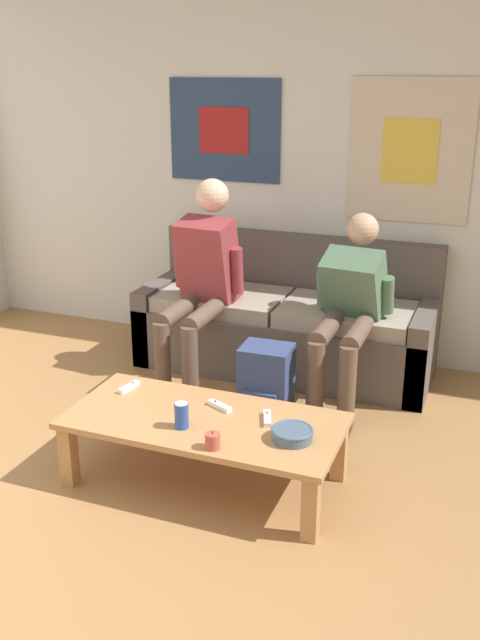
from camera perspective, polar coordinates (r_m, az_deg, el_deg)
ground_plane at (r=3.07m, az=-14.62°, el=-20.02°), size 18.00×18.00×0.00m
wall_back at (r=4.91m, az=3.27°, el=12.10°), size 10.00×0.07×2.55m
couch at (r=4.76m, az=3.76°, el=-0.44°), size 1.92×0.73×0.85m
coffee_table at (r=3.45m, az=-2.87°, el=-8.57°), size 1.32×0.62×0.34m
person_seated_adult at (r=4.44m, az=-3.11°, el=3.47°), size 0.47×0.87×1.27m
person_seated_teen at (r=4.20m, az=8.73°, el=1.18°), size 0.47×0.93×1.10m
backpack at (r=4.05m, az=2.06°, el=-5.30°), size 0.29×0.27×0.45m
ceramic_bowl at (r=3.24m, az=4.20°, el=-9.04°), size 0.19×0.19×0.06m
pillar_candle at (r=3.16m, az=-2.20°, el=-9.65°), size 0.07×0.07×0.08m
drink_can_blue at (r=3.33m, az=-4.70°, el=-7.61°), size 0.07×0.07×0.12m
game_controller_near_left at (r=3.51m, az=-1.64°, el=-6.88°), size 0.14×0.09×0.03m
game_controller_near_right at (r=3.40m, az=2.20°, el=-7.87°), size 0.08×0.15×0.03m
game_controller_far_center at (r=3.75m, az=-8.88°, el=-5.32°), size 0.06×0.15×0.03m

